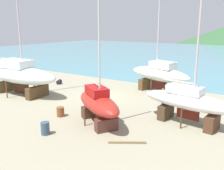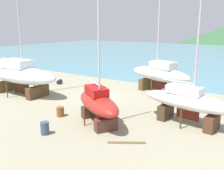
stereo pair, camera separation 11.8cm
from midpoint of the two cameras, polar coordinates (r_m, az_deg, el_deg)
ground_plane at (r=24.85m, az=-7.78°, el=-4.75°), size 48.78×48.78×0.00m
sea_water at (r=72.49m, az=20.97°, el=6.44°), size 147.75×81.02×0.01m
sailboat_large_starboard at (r=20.47m, az=17.31°, el=-3.69°), size 7.99×3.11×11.78m
sailboat_far_slipway at (r=29.50m, az=11.08°, el=2.47°), size 8.66×4.81×13.85m
sailboat_small_center at (r=19.81m, az=-3.09°, el=-4.19°), size 6.55×5.21×11.05m
sailboat_mid_port at (r=30.22m, az=-20.34°, el=2.31°), size 10.81×3.95×15.63m
worker at (r=25.23m, az=11.77°, el=-2.56°), size 0.39×0.50×1.69m
barrel_tar_black at (r=26.59m, az=-2.61°, el=-2.44°), size 0.74×0.74×0.87m
barrel_rust_far at (r=25.60m, az=-5.06°, el=-3.52°), size 0.99×0.79×0.53m
barrel_tipped_center at (r=22.17m, az=-11.69°, el=-6.05°), size 0.92×0.92×0.83m
barrel_by_slipway at (r=18.86m, az=-15.07°, el=-9.59°), size 0.87×0.87×0.94m
barrel_ochre at (r=34.57m, az=-11.92°, el=0.74°), size 0.92×1.07×0.56m
timber_long_fore at (r=17.09m, az=3.57°, el=-13.11°), size 2.21×1.47×0.14m
timber_long_aft at (r=38.67m, az=-15.54°, el=1.59°), size 1.17×2.05×0.20m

